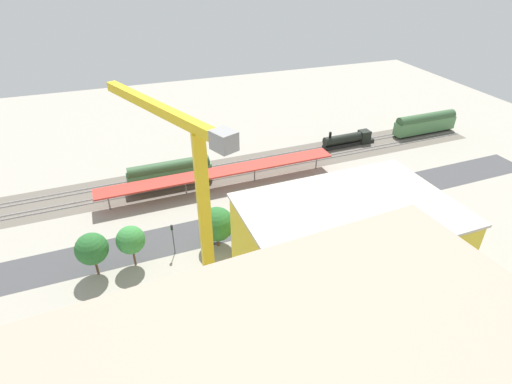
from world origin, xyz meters
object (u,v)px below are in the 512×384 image
box_truck_2 (347,218)px  street_tree_3 (355,189)px  parked_car_2 (341,189)px  street_tree_0 (92,249)px  box_truck_0 (264,241)px  parked_car_4 (278,202)px  parked_car_0 (396,178)px  tower_crane (195,213)px  locomotive (349,139)px  parked_car_3 (311,195)px  traffic_light (173,235)px  passenger_coach (425,123)px  parked_car_1 (370,184)px  platform_canopy_near (221,172)px  construction_building (345,254)px  street_tree_1 (217,224)px  box_truck_1 (300,225)px  street_tree_2 (131,240)px  freight_coach_far (170,173)px

box_truck_2 → street_tree_3: size_ratio=1.26×
parked_car_2 → street_tree_0: street_tree_0 is taller
box_truck_0 → street_tree_0: size_ratio=1.10×
parked_car_4 → street_tree_3: size_ratio=0.55×
parked_car_0 → tower_crane: bearing=25.6°
box_truck_0 → parked_car_0: bearing=-161.3°
locomotive → parked_car_4: locomotive is taller
parked_car_3 → traffic_light: (31.32, 8.28, 3.32)m
passenger_coach → box_truck_2: (44.72, 32.28, -1.64)m
parked_car_1 → street_tree_0: (59.54, 9.47, 4.79)m
passenger_coach → parked_car_0: (24.91, 20.92, -2.40)m
parked_car_2 → box_truck_0: box_truck_0 is taller
platform_canopy_near → street_tree_0: 34.13m
parked_car_1 → traffic_light: traffic_light is taller
parked_car_0 → construction_building: (30.29, 27.09, 7.21)m
street_tree_0 → street_tree_1: (-21.13, -0.64, -0.65)m
box_truck_1 → street_tree_2: bearing=-2.1°
box_truck_0 → street_tree_2: bearing=-8.7°
passenger_coach → parked_car_0: passenger_coach is taller
platform_canopy_near → parked_car_1: size_ratio=12.25×
parked_car_4 → parked_car_3: bearing=-178.9°
parked_car_1 → box_truck_1: 24.76m
parked_car_1 → street_tree_3: (9.31, 7.55, 4.78)m
box_truck_1 → box_truck_2: (-9.79, 0.84, -0.09)m
box_truck_0 → box_truck_1: size_ratio=0.89×
parked_car_2 → street_tree_3: 9.05m
box_truck_1 → street_tree_3: street_tree_3 is taller
box_truck_1 → passenger_coach: bearing=-150.0°
parked_car_3 → box_truck_1: box_truck_1 is taller
street_tree_3 → locomotive: bearing=-119.6°
parked_car_3 → locomotive: bearing=-136.1°
parked_car_0 → freight_coach_far: bearing=-17.4°
construction_building → tower_crane: bearing=-8.1°
locomotive → parked_car_2: size_ratio=3.41×
passenger_coach → street_tree_3: 50.35m
locomotive → parked_car_2: locomotive is taller
passenger_coach → freight_coach_far: bearing=4.0°
passenger_coach → box_truck_0: size_ratio=2.22×
box_truck_0 → locomotive: bearing=-138.2°
platform_canopy_near → parked_car_2: bearing=155.8°
locomotive → parked_car_2: bearing=55.2°
freight_coach_far → box_truck_2: bearing=138.2°
platform_canopy_near → construction_building: size_ratio=1.86×
parked_car_4 → tower_crane: tower_crane is taller
locomotive → parked_car_4: bearing=35.5°
street_tree_1 → street_tree_3: 29.13m
passenger_coach → locomotive: bearing=-0.0°
parked_car_4 → box_truck_2: bearing=132.8°
platform_canopy_near → parked_car_4: size_ratio=12.88×
parked_car_0 → traffic_light: traffic_light is taller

